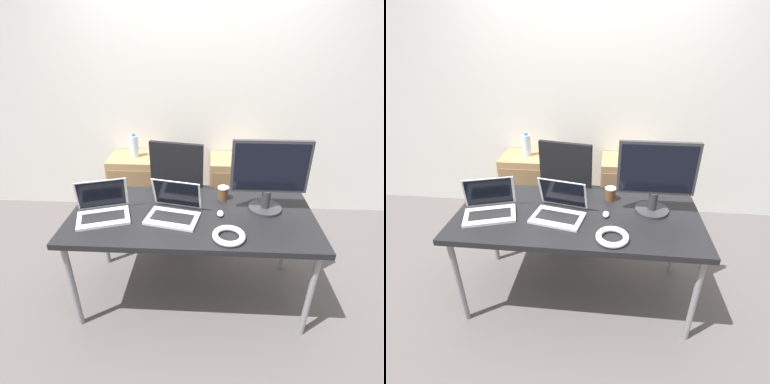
# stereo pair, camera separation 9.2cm
# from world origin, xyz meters

# --- Properties ---
(ground_plane) EXTENTS (14.00, 14.00, 0.00)m
(ground_plane) POSITION_xyz_m (0.00, 0.00, 0.00)
(ground_plane) COLOR #514C4C
(wall_back) EXTENTS (10.00, 0.05, 2.60)m
(wall_back) POSITION_xyz_m (0.00, 1.39, 1.30)
(wall_back) COLOR silver
(wall_back) RESTS_ON ground_plane
(desk) EXTENTS (1.67, 0.77, 0.74)m
(desk) POSITION_xyz_m (0.00, 0.00, 0.69)
(desk) COLOR black
(desk) RESTS_ON ground_plane
(office_chair) EXTENTS (0.56, 0.60, 1.08)m
(office_chair) POSITION_xyz_m (-0.12, 0.69, 0.40)
(office_chair) COLOR #232326
(office_chair) RESTS_ON ground_plane
(cabinet_left) EXTENTS (0.53, 0.43, 0.71)m
(cabinet_left) POSITION_xyz_m (-0.65, 1.14, 0.35)
(cabinet_left) COLOR #99754C
(cabinet_left) RESTS_ON ground_plane
(cabinet_right) EXTENTS (0.53, 0.43, 0.71)m
(cabinet_right) POSITION_xyz_m (0.40, 1.14, 0.35)
(cabinet_right) COLOR #99754C
(cabinet_right) RESTS_ON ground_plane
(water_bottle) EXTENTS (0.08, 0.08, 0.24)m
(water_bottle) POSITION_xyz_m (-0.65, 1.14, 0.82)
(water_bottle) COLOR silver
(water_bottle) RESTS_ON cabinet_left
(laptop_left) EXTENTS (0.38, 0.34, 0.23)m
(laptop_left) POSITION_xyz_m (-0.12, -0.03, 0.79)
(laptop_left) COLOR silver
(laptop_left) RESTS_ON desk
(laptop_right) EXTENTS (0.39, 0.34, 0.24)m
(laptop_right) POSITION_xyz_m (-0.59, -0.06, 0.79)
(laptop_right) COLOR silver
(laptop_right) RESTS_ON desk
(monitor) EXTENTS (0.51, 0.23, 0.50)m
(monitor) POSITION_xyz_m (0.51, 0.09, 1.01)
(monitor) COLOR #2D2D33
(monitor) RESTS_ON desk
(mouse) EXTENTS (0.04, 0.07, 0.03)m
(mouse) POSITION_xyz_m (0.20, -0.01, 0.76)
(mouse) COLOR silver
(mouse) RESTS_ON desk
(coffee_cup_white) EXTENTS (0.07, 0.07, 0.12)m
(coffee_cup_white) POSITION_xyz_m (-0.11, 0.17, 0.80)
(coffee_cup_white) COLOR white
(coffee_cup_white) RESTS_ON desk
(coffee_cup_brown) EXTENTS (0.08, 0.08, 0.10)m
(coffee_cup_brown) POSITION_xyz_m (0.22, 0.23, 0.79)
(coffee_cup_brown) COLOR brown
(coffee_cup_brown) RESTS_ON desk
(cable_coil) EXTENTS (0.20, 0.20, 0.04)m
(cable_coil) POSITION_xyz_m (0.24, -0.26, 0.76)
(cable_coil) COLOR white
(cable_coil) RESTS_ON desk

